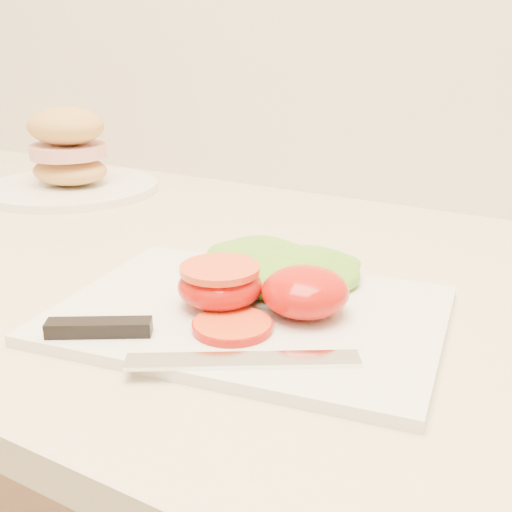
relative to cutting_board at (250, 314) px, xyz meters
The scene contains 8 objects.
cutting_board is the anchor object (origin of this frame).
tomato_half_dome 0.05m from the cutting_board, 18.50° to the left, with size 0.07×0.07×0.04m, color red.
tomato_half_cut 0.04m from the cutting_board, 164.70° to the right, with size 0.07×0.07×0.04m.
tomato_slice_0 0.04m from the cutting_board, 78.44° to the right, with size 0.06×0.06×0.01m, color orange.
lettuce_leaf_0 0.07m from the cutting_board, 110.81° to the left, with size 0.15×0.10×0.03m, color #7CBB31.
lettuce_leaf_1 0.08m from the cutting_board, 78.95° to the left, with size 0.12×0.08×0.03m, color #7CBB31.
knife 0.10m from the cutting_board, 107.59° to the right, with size 0.24×0.11×0.01m.
sandwich_plate 0.53m from the cutting_board, 151.86° to the left, with size 0.26×0.26×0.13m.
Camera 1 is at (-0.02, 1.14, 1.17)m, focal length 45.00 mm.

